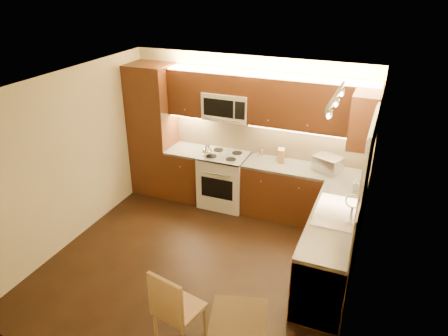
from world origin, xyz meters
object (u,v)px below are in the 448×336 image
at_px(sink, 337,207).
at_px(toaster_oven, 328,164).
at_px(soap_bottle, 356,184).
at_px(dining_chair, 179,307).
at_px(kettle, 207,150).
at_px(stove, 224,180).
at_px(knife_block, 281,155).
at_px(microwave, 228,106).

distance_m(sink, toaster_oven, 1.23).
distance_m(soap_bottle, dining_chair, 3.00).
bearing_deg(sink, kettle, 156.23).
distance_m(stove, kettle, 0.62).
bearing_deg(stove, knife_block, 7.73).
bearing_deg(dining_chair, toaster_oven, 84.79).
height_order(soap_bottle, dining_chair, soap_bottle).
bearing_deg(microwave, soap_bottle, -14.06).
relative_size(stove, sink, 1.07).
xyz_separation_m(knife_block, soap_bottle, (1.22, -0.53, -0.03)).
bearing_deg(kettle, stove, 31.10).
bearing_deg(sink, knife_block, 130.75).
distance_m(sink, knife_block, 1.65).
xyz_separation_m(microwave, kettle, (-0.26, -0.27, -0.71)).
bearing_deg(kettle, dining_chair, -67.70).
relative_size(stove, dining_chair, 0.93).
relative_size(microwave, kettle, 4.06).
bearing_deg(knife_block, stove, 174.99).
bearing_deg(dining_chair, stove, 115.67).
relative_size(microwave, knife_block, 3.49).
bearing_deg(kettle, soap_bottle, -2.60).
height_order(stove, toaster_oven, toaster_oven).
bearing_deg(knife_block, kettle, 179.56).
distance_m(stove, soap_bottle, 2.24).
distance_m(stove, toaster_oven, 1.76).
distance_m(kettle, toaster_oven, 1.94).
relative_size(stove, soap_bottle, 5.59).
bearing_deg(kettle, microwave, 50.07).
height_order(microwave, sink, microwave).
xyz_separation_m(kettle, toaster_oven, (1.93, 0.19, 0.01)).
xyz_separation_m(microwave, knife_block, (0.92, -0.01, -0.71)).
height_order(sink, knife_block, knife_block).
distance_m(toaster_oven, knife_block, 0.75).
distance_m(sink, kettle, 2.46).
height_order(toaster_oven, knife_block, toaster_oven).
height_order(kettle, knife_block, knife_block).
distance_m(microwave, sink, 2.48).
xyz_separation_m(stove, kettle, (-0.26, -0.13, 0.55)).
relative_size(microwave, toaster_oven, 1.92).
bearing_deg(toaster_oven, microwave, -159.50).
xyz_separation_m(toaster_oven, dining_chair, (-0.97, -3.04, -0.53)).
bearing_deg(soap_bottle, toaster_oven, 129.61).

